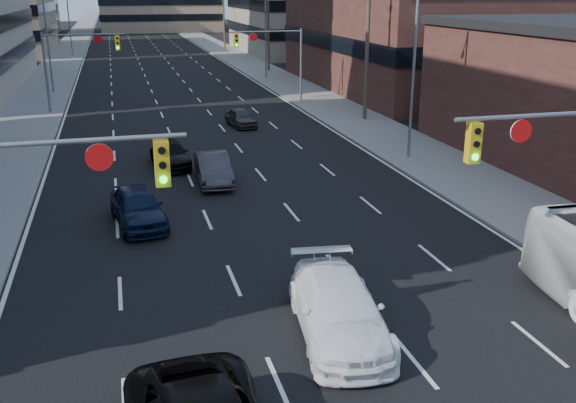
# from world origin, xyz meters

# --- Properties ---
(road_surface) EXTENTS (18.00, 300.00, 0.02)m
(road_surface) POSITION_xyz_m (0.00, 130.00, 0.01)
(road_surface) COLOR black
(road_surface) RESTS_ON ground
(sidewalk_left) EXTENTS (5.00, 300.00, 0.15)m
(sidewalk_left) POSITION_xyz_m (-11.50, 130.00, 0.07)
(sidewalk_left) COLOR slate
(sidewalk_left) RESTS_ON ground
(sidewalk_right) EXTENTS (5.00, 300.00, 0.15)m
(sidewalk_right) POSITION_xyz_m (11.50, 130.00, 0.07)
(sidewalk_right) COLOR slate
(sidewalk_right) RESTS_ON ground
(storefront_right_mid) EXTENTS (20.00, 30.00, 9.00)m
(storefront_right_mid) POSITION_xyz_m (24.00, 50.00, 4.50)
(storefront_right_mid) COLOR #472119
(storefront_right_mid) RESTS_ON ground
(office_right_far) EXTENTS (22.00, 28.00, 14.00)m
(office_right_far) POSITION_xyz_m (25.00, 88.00, 7.00)
(office_right_far) COLOR gray
(office_right_far) RESTS_ON ground
(bg_block_right) EXTENTS (22.00, 22.00, 12.00)m
(bg_block_right) POSITION_xyz_m (32.00, 130.00, 6.00)
(bg_block_right) COLOR gray
(bg_block_right) RESTS_ON ground
(signal_near_left) EXTENTS (6.59, 0.33, 6.00)m
(signal_near_left) POSITION_xyz_m (-7.45, 8.00, 4.33)
(signal_near_left) COLOR slate
(signal_near_left) RESTS_ON ground
(signal_near_right) EXTENTS (6.59, 0.33, 6.00)m
(signal_near_right) POSITION_xyz_m (7.45, 8.00, 4.33)
(signal_near_right) COLOR slate
(signal_near_right) RESTS_ON ground
(signal_far_left) EXTENTS (6.09, 0.33, 6.00)m
(signal_far_left) POSITION_xyz_m (-7.68, 45.00, 4.30)
(signal_far_left) COLOR slate
(signal_far_left) RESTS_ON ground
(signal_far_right) EXTENTS (6.09, 0.33, 6.00)m
(signal_far_right) POSITION_xyz_m (7.68, 45.00, 4.30)
(signal_far_right) COLOR slate
(signal_far_right) RESTS_ON ground
(utility_pole_block) EXTENTS (2.20, 0.28, 11.00)m
(utility_pole_block) POSITION_xyz_m (12.20, 36.00, 5.78)
(utility_pole_block) COLOR #4C3D2D
(utility_pole_block) RESTS_ON ground
(utility_pole_midblock) EXTENTS (2.20, 0.28, 11.00)m
(utility_pole_midblock) POSITION_xyz_m (12.20, 66.00, 5.78)
(utility_pole_midblock) COLOR #4C3D2D
(utility_pole_midblock) RESTS_ON ground
(utility_pole_distant) EXTENTS (2.20, 0.28, 11.00)m
(utility_pole_distant) POSITION_xyz_m (12.20, 96.00, 5.78)
(utility_pole_distant) COLOR #4C3D2D
(utility_pole_distant) RESTS_ON ground
(streetlight_left_mid) EXTENTS (2.03, 0.22, 9.00)m
(streetlight_left_mid) POSITION_xyz_m (-10.34, 55.00, 5.05)
(streetlight_left_mid) COLOR slate
(streetlight_left_mid) RESTS_ON ground
(streetlight_left_far) EXTENTS (2.03, 0.22, 9.00)m
(streetlight_left_far) POSITION_xyz_m (-10.34, 90.00, 5.05)
(streetlight_left_far) COLOR slate
(streetlight_left_far) RESTS_ON ground
(streetlight_right_near) EXTENTS (2.03, 0.22, 9.00)m
(streetlight_right_near) POSITION_xyz_m (10.34, 25.00, 5.05)
(streetlight_right_near) COLOR slate
(streetlight_right_near) RESTS_ON ground
(streetlight_right_far) EXTENTS (2.03, 0.22, 9.00)m
(streetlight_right_far) POSITION_xyz_m (10.34, 60.00, 5.05)
(streetlight_right_far) COLOR slate
(streetlight_right_far) RESTS_ON ground
(white_van) EXTENTS (2.86, 5.68, 1.58)m
(white_van) POSITION_xyz_m (0.36, 7.85, 0.79)
(white_van) COLOR white
(white_van) RESTS_ON ground
(sedan_blue) EXTENTS (2.40, 4.71, 1.54)m
(sedan_blue) POSITION_xyz_m (-4.55, 18.13, 0.77)
(sedan_blue) COLOR black
(sedan_blue) RESTS_ON ground
(sedan_grey_center) EXTENTS (1.66, 4.41, 1.44)m
(sedan_grey_center) POSITION_xyz_m (-0.73, 23.22, 0.72)
(sedan_grey_center) COLOR #353437
(sedan_grey_center) RESTS_ON ground
(sedan_black_far) EXTENTS (2.03, 4.58, 1.31)m
(sedan_black_far) POSITION_xyz_m (-2.50, 26.97, 0.65)
(sedan_black_far) COLOR black
(sedan_black_far) RESTS_ON ground
(sedan_grey_right) EXTENTS (1.95, 3.83, 1.25)m
(sedan_grey_right) POSITION_xyz_m (3.17, 36.26, 0.63)
(sedan_grey_right) COLOR #353537
(sedan_grey_right) RESTS_ON ground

